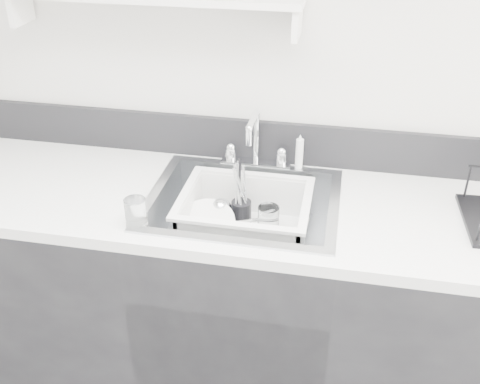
# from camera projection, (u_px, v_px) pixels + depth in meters

# --- Properties ---
(room_shell) EXTENTS (3.50, 3.00, 2.60)m
(room_shell) POSITION_uv_depth(u_px,v_px,m) (139.00, 35.00, 0.81)
(room_shell) COLOR silver
(room_shell) RESTS_ON ground
(counter_run) EXTENTS (3.20, 0.62, 0.92)m
(counter_run) POSITION_uv_depth(u_px,v_px,m) (243.00, 304.00, 2.12)
(counter_run) COLOR black
(counter_run) RESTS_ON ground
(backsplash) EXTENTS (3.20, 0.02, 0.16)m
(backsplash) POSITION_uv_depth(u_px,v_px,m) (258.00, 141.00, 2.09)
(backsplash) COLOR black
(backsplash) RESTS_ON counter_run
(sink) EXTENTS (0.64, 0.52, 0.20)m
(sink) POSITION_uv_depth(u_px,v_px,m) (243.00, 222.00, 1.93)
(sink) COLOR silver
(sink) RESTS_ON counter_run
(faucet) EXTENTS (0.26, 0.18, 0.23)m
(faucet) POSITION_uv_depth(u_px,v_px,m) (256.00, 152.00, 2.06)
(faucet) COLOR silver
(faucet) RESTS_ON counter_run
(side_sprayer) EXTENTS (0.03, 0.03, 0.14)m
(side_sprayer) POSITION_uv_depth(u_px,v_px,m) (299.00, 152.00, 2.04)
(side_sprayer) COLOR silver
(side_sprayer) RESTS_ON counter_run
(wash_tub) EXTENTS (0.46, 0.38, 0.17)m
(wash_tub) POSITION_uv_depth(u_px,v_px,m) (245.00, 217.00, 1.94)
(wash_tub) COLOR silver
(wash_tub) RESTS_ON sink
(plate_stack) EXTENTS (0.26, 0.25, 0.10)m
(plate_stack) POSITION_uv_depth(u_px,v_px,m) (208.00, 231.00, 1.95)
(plate_stack) COLOR white
(plate_stack) RESTS_ON wash_tub
(utensil_cup) EXTENTS (0.07, 0.07, 0.24)m
(utensil_cup) POSITION_uv_depth(u_px,v_px,m) (241.00, 210.00, 2.01)
(utensil_cup) COLOR black
(utensil_cup) RESTS_ON wash_tub
(ladle) EXTENTS (0.29, 0.30, 0.09)m
(ladle) POSITION_uv_depth(u_px,v_px,m) (232.00, 224.00, 1.96)
(ladle) COLOR silver
(ladle) RESTS_ON wash_tub
(tumbler_in_tub) EXTENTS (0.09, 0.09, 0.11)m
(tumbler_in_tub) POSITION_uv_depth(u_px,v_px,m) (268.00, 220.00, 1.96)
(tumbler_in_tub) COLOR white
(tumbler_in_tub) RESTS_ON wash_tub
(tumbler_counter) EXTENTS (0.08, 0.08, 0.09)m
(tumbler_counter) POSITION_uv_depth(u_px,v_px,m) (136.00, 213.00, 1.73)
(tumbler_counter) COLOR white
(tumbler_counter) RESTS_ON counter_run
(bowl_small) EXTENTS (0.13, 0.13, 0.03)m
(bowl_small) POSITION_uv_depth(u_px,v_px,m) (264.00, 244.00, 1.90)
(bowl_small) COLOR white
(bowl_small) RESTS_ON wash_tub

